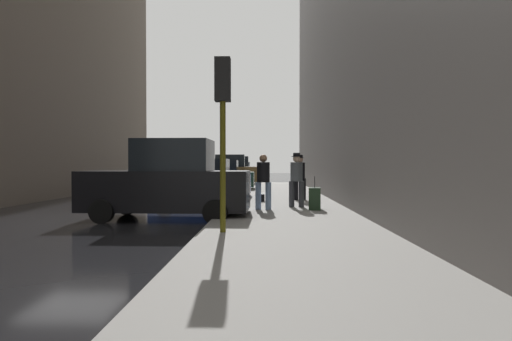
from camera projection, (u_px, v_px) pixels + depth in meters
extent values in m
plane|color=black|center=(76.00, 219.00, 11.31)|extent=(120.00, 120.00, 0.00)
cube|color=gray|center=(288.00, 217.00, 11.16)|extent=(4.00, 40.00, 0.15)
cube|color=black|center=(167.00, 190.00, 11.29)|extent=(4.64, 1.93, 1.10)
cube|color=black|center=(174.00, 156.00, 11.26)|extent=(2.10, 1.60, 0.90)
cylinder|color=black|center=(127.00, 204.00, 12.28)|extent=(0.64, 0.23, 0.64)
cylinder|color=black|center=(102.00, 211.00, 10.44)|extent=(0.64, 0.23, 0.64)
cylinder|color=black|center=(224.00, 205.00, 12.15)|extent=(0.64, 0.23, 0.64)
cylinder|color=black|center=(215.00, 212.00, 10.31)|extent=(0.64, 0.23, 0.64)
cube|color=navy|center=(202.00, 184.00, 17.28)|extent=(4.22, 1.88, 0.84)
cube|color=black|center=(206.00, 167.00, 17.26)|extent=(1.91, 1.58, 0.70)
cylinder|color=black|center=(175.00, 191.00, 18.25)|extent=(0.64, 0.23, 0.64)
cylinder|color=black|center=(165.00, 194.00, 16.41)|extent=(0.64, 0.23, 0.64)
cylinder|color=black|center=(235.00, 191.00, 18.16)|extent=(0.64, 0.23, 0.64)
cylinder|color=black|center=(231.00, 194.00, 16.32)|extent=(0.64, 0.23, 0.64)
cube|color=#193828|center=(218.00, 179.00, 23.06)|extent=(4.21, 1.87, 0.84)
cube|color=black|center=(221.00, 166.00, 23.05)|extent=(1.90, 1.58, 0.70)
cylinder|color=black|center=(197.00, 185.00, 24.01)|extent=(0.64, 0.22, 0.64)
cylinder|color=black|center=(191.00, 186.00, 22.17)|extent=(0.64, 0.22, 0.64)
cylinder|color=black|center=(242.00, 185.00, 23.96)|extent=(0.64, 0.22, 0.64)
cylinder|color=black|center=(240.00, 187.00, 22.12)|extent=(0.64, 0.22, 0.64)
cube|color=brown|center=(228.00, 174.00, 29.06)|extent=(4.65, 1.97, 1.10)
cube|color=black|center=(230.00, 161.00, 29.05)|extent=(2.11, 1.62, 0.90)
cylinder|color=black|center=(209.00, 181.00, 29.98)|extent=(0.65, 0.24, 0.64)
cylinder|color=black|center=(206.00, 182.00, 28.14)|extent=(0.65, 0.24, 0.64)
cylinder|color=black|center=(248.00, 181.00, 29.99)|extent=(0.65, 0.24, 0.64)
cylinder|color=black|center=(248.00, 182.00, 28.15)|extent=(0.65, 0.24, 0.64)
cube|color=silver|center=(234.00, 173.00, 35.28)|extent=(4.66, 2.00, 1.10)
cube|color=black|center=(237.00, 162.00, 35.26)|extent=(2.12, 1.63, 0.90)
cylinder|color=black|center=(218.00, 178.00, 36.19)|extent=(0.65, 0.24, 0.64)
cylinder|color=black|center=(217.00, 179.00, 34.35)|extent=(0.65, 0.24, 0.64)
cylinder|color=black|center=(251.00, 178.00, 36.22)|extent=(0.65, 0.24, 0.64)
cylinder|color=black|center=(251.00, 179.00, 34.38)|extent=(0.65, 0.24, 0.64)
cube|color=#B7BABF|center=(239.00, 173.00, 40.60)|extent=(4.20, 1.85, 0.84)
cube|color=black|center=(240.00, 165.00, 40.58)|extent=(1.89, 1.57, 0.70)
cylinder|color=black|center=(226.00, 176.00, 41.56)|extent=(0.64, 0.22, 0.64)
cylinder|color=black|center=(224.00, 177.00, 39.72)|extent=(0.64, 0.22, 0.64)
cylinder|color=black|center=(252.00, 176.00, 41.49)|extent=(0.64, 0.22, 0.64)
cylinder|color=black|center=(252.00, 177.00, 39.65)|extent=(0.64, 0.22, 0.64)
cylinder|color=red|center=(246.00, 189.00, 18.38)|extent=(0.22, 0.22, 0.55)
sphere|color=red|center=(246.00, 182.00, 18.38)|extent=(0.20, 0.20, 0.20)
cylinder|color=red|center=(242.00, 188.00, 18.39)|extent=(0.10, 0.09, 0.09)
cylinder|color=red|center=(249.00, 188.00, 18.38)|extent=(0.10, 0.09, 0.09)
cylinder|color=#514C0F|center=(223.00, 145.00, 8.23)|extent=(0.12, 0.12, 3.60)
cube|color=black|center=(223.00, 80.00, 8.21)|extent=(0.32, 0.24, 0.90)
sphere|color=red|center=(223.00, 68.00, 8.34)|extent=(0.14, 0.14, 0.14)
sphere|color=yellow|center=(223.00, 81.00, 8.34)|extent=(0.14, 0.14, 0.14)
sphere|color=green|center=(223.00, 94.00, 8.34)|extent=(0.14, 0.14, 0.14)
cylinder|color=#333338|center=(292.00, 194.00, 13.11)|extent=(0.21, 0.21, 0.85)
cylinder|color=#333338|center=(301.00, 194.00, 13.04)|extent=(0.21, 0.21, 0.85)
cylinder|color=#4C5156|center=(297.00, 172.00, 13.06)|extent=(0.47, 0.47, 0.62)
sphere|color=beige|center=(297.00, 159.00, 13.06)|extent=(0.24, 0.24, 0.24)
cylinder|color=black|center=(297.00, 156.00, 13.06)|extent=(0.34, 0.34, 0.02)
cylinder|color=black|center=(297.00, 155.00, 13.06)|extent=(0.23, 0.23, 0.11)
cylinder|color=#728CB2|center=(268.00, 196.00, 12.34)|extent=(0.21, 0.21, 0.85)
cylinder|color=#728CB2|center=(258.00, 196.00, 12.41)|extent=(0.21, 0.21, 0.85)
cylinder|color=black|center=(263.00, 172.00, 12.36)|extent=(0.47, 0.47, 0.62)
sphere|color=#997051|center=(263.00, 158.00, 12.36)|extent=(0.24, 0.24, 0.24)
cylinder|color=black|center=(304.00, 189.00, 15.75)|extent=(0.22, 0.22, 0.85)
cylinder|color=black|center=(296.00, 189.00, 15.66)|extent=(0.22, 0.22, 0.85)
cylinder|color=black|center=(300.00, 170.00, 15.69)|extent=(0.50, 0.50, 0.62)
sphere|color=tan|center=(300.00, 160.00, 15.69)|extent=(0.24, 0.24, 0.24)
cylinder|color=black|center=(300.00, 158.00, 15.69)|extent=(0.34, 0.34, 0.02)
cylinder|color=black|center=(300.00, 156.00, 15.68)|extent=(0.23, 0.23, 0.11)
cube|color=black|center=(315.00, 199.00, 12.37)|extent=(0.43, 0.60, 0.68)
cylinder|color=#333333|center=(315.00, 182.00, 12.36)|extent=(0.02, 0.02, 0.36)
cube|color=black|center=(260.00, 198.00, 15.15)|extent=(0.32, 0.44, 0.28)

